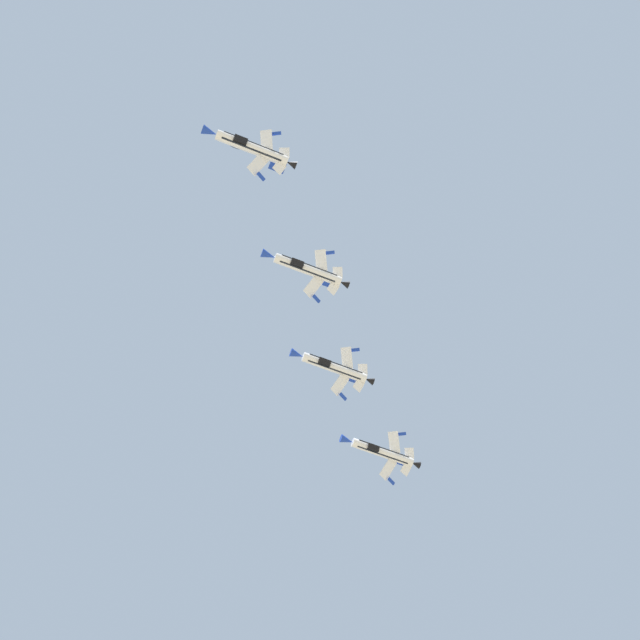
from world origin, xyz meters
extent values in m
cylinder|color=white|center=(-19.66, 24.33, 135.30)|extent=(11.34, 7.25, 1.70)
cube|color=black|center=(-19.49, 24.01, 135.01)|extent=(9.43, 5.91, 1.38)
cone|color=#1938A8|center=(-25.93, 20.89, 135.30)|extent=(2.86, 2.52, 1.56)
cone|color=black|center=(-13.74, 27.57, 135.30)|extent=(2.06, 1.96, 1.36)
ellipsoid|color=#192333|center=(-22.22, 23.49, 135.70)|extent=(3.55, 2.89, 1.55)
cube|color=black|center=(-21.25, 22.74, 134.79)|extent=(2.58, 2.24, 1.38)
cube|color=white|center=(-17.34, 23.66, 137.28)|extent=(1.93, 2.81, 3.40)
cube|color=#1938A8|center=(-15.73, 23.04, 138.92)|extent=(1.60, 0.56, 0.59)
cube|color=white|center=(-18.91, 26.53, 133.21)|extent=(3.37, 3.12, 3.40)
cube|color=#1938A8|center=(-18.56, 28.22, 131.58)|extent=(1.33, 1.63, 0.59)
cube|color=white|center=(-14.73, 25.94, 136.49)|extent=(1.86, 1.69, 1.81)
cube|color=white|center=(-15.65, 27.61, 134.11)|extent=(2.24, 2.27, 1.81)
cube|color=#1938A8|center=(-16.13, 27.87, 136.44)|extent=(3.31, 3.14, 1.79)
cylinder|color=white|center=(-13.58, 46.16, 136.60)|extent=(11.34, 7.25, 1.70)
cube|color=black|center=(-13.42, 45.86, 136.28)|extent=(9.45, 5.96, 1.33)
cone|color=#1938A8|center=(-19.85, 42.73, 136.60)|extent=(2.86, 2.52, 1.56)
cone|color=black|center=(-7.66, 49.40, 136.60)|extent=(2.06, 1.96, 1.36)
ellipsoid|color=#192333|center=(-16.12, 45.30, 137.03)|extent=(3.55, 2.90, 1.55)
cube|color=black|center=(-15.19, 44.61, 136.05)|extent=(2.58, 2.25, 1.38)
cube|color=white|center=(-11.19, 45.37, 138.45)|extent=(1.94, 3.03, 3.21)
cube|color=#1938A8|center=(-9.52, 44.65, 139.98)|extent=(1.60, 0.58, 0.57)
cube|color=white|center=(-12.90, 48.49, 134.63)|extent=(3.56, 3.24, 3.21)
cube|color=#1938A8|center=(-12.61, 50.28, 133.09)|extent=(1.34, 1.64, 0.57)
cube|color=white|center=(-8.61, 47.70, 137.71)|extent=(1.88, 1.80, 1.72)
cube|color=white|center=(-9.61, 49.52, 135.48)|extent=(2.33, 2.34, 1.72)
cube|color=#1938A8|center=(-10.01, 49.63, 137.83)|extent=(3.26, 3.04, 1.92)
cylinder|color=white|center=(-11.25, 64.77, 135.92)|extent=(11.34, 7.25, 1.70)
cube|color=black|center=(-11.09, 64.47, 135.60)|extent=(9.45, 5.95, 1.34)
cone|color=#1938A8|center=(-17.52, 61.34, 135.92)|extent=(2.86, 2.52, 1.56)
cone|color=black|center=(-5.33, 68.02, 135.92)|extent=(2.06, 1.96, 1.36)
ellipsoid|color=#192333|center=(-13.80, 63.92, 136.35)|extent=(3.55, 2.90, 1.55)
cube|color=black|center=(-12.86, 63.21, 135.37)|extent=(2.58, 2.25, 1.38)
cube|color=white|center=(-8.87, 64.00, 137.79)|extent=(1.94, 3.00, 3.24)
cube|color=#1938A8|center=(-7.22, 63.30, 139.34)|extent=(1.60, 0.57, 0.58)
cube|color=white|center=(-10.56, 67.08, 133.93)|extent=(3.53, 3.22, 3.24)
cube|color=#1938A8|center=(-10.26, 68.86, 132.38)|extent=(1.34, 1.64, 0.58)
cube|color=white|center=(-6.29, 66.32, 137.04)|extent=(1.88, 1.79, 1.73)
cube|color=white|center=(-7.27, 68.12, 134.79)|extent=(2.31, 2.33, 1.73)
cube|color=#1938A8|center=(-7.69, 68.25, 137.14)|extent=(3.27, 3.05, 1.90)
cylinder|color=white|center=(-4.46, 82.99, 135.59)|extent=(11.34, 7.25, 1.70)
cube|color=black|center=(-4.30, 82.69, 135.27)|extent=(9.45, 5.96, 1.33)
cone|color=#1938A8|center=(-10.74, 79.56, 135.59)|extent=(2.86, 2.52, 1.56)
cone|color=black|center=(1.46, 86.24, 135.59)|extent=(2.06, 1.96, 1.36)
ellipsoid|color=#192333|center=(-7.00, 82.14, 136.02)|extent=(3.55, 2.90, 1.55)
cube|color=black|center=(-6.08, 81.44, 135.04)|extent=(2.58, 2.25, 1.38)
cube|color=white|center=(-2.08, 82.21, 137.44)|extent=(1.94, 3.03, 3.21)
cube|color=#1938A8|center=(-0.41, 81.49, 138.98)|extent=(1.60, 0.58, 0.57)
cube|color=white|center=(-3.78, 85.32, 133.62)|extent=(3.55, 3.24, 3.21)
cube|color=#1938A8|center=(-3.49, 87.11, 132.08)|extent=(1.34, 1.64, 0.57)
cube|color=white|center=(0.51, 84.53, 136.70)|extent=(1.88, 1.80, 1.72)
cube|color=white|center=(-0.49, 86.35, 134.47)|extent=(2.33, 2.34, 1.72)
cube|color=#1938A8|center=(-0.89, 86.46, 136.82)|extent=(3.26, 3.04, 1.92)
camera|label=1|loc=(-5.81, 1.69, 1.73)|focal=46.70mm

